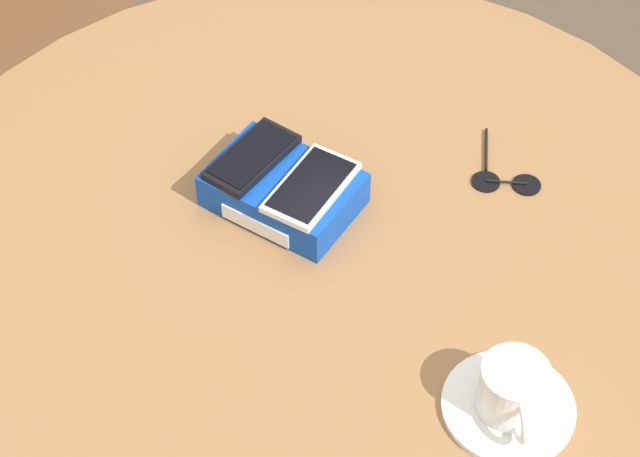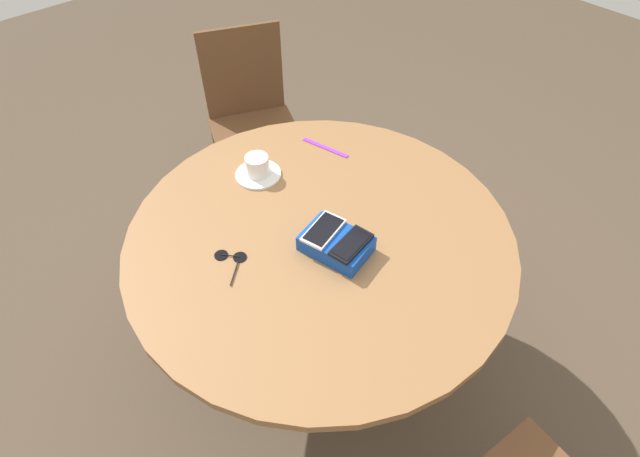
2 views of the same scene
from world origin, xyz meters
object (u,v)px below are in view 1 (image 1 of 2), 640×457
at_px(coffee_cup, 513,389).
at_px(sunglasses, 504,179).
at_px(chair_near_window, 22,23).
at_px(phone_black, 253,156).
at_px(round_table, 320,282).
at_px(saucer, 508,407).
at_px(phone_box, 283,190).
at_px(phone_white, 311,187).

bearing_deg(coffee_cup, sunglasses, 130.33).
bearing_deg(chair_near_window, phone_black, -8.05).
distance_m(round_table, saucer, 0.35).
height_order(phone_black, sunglasses, phone_black).
bearing_deg(sunglasses, saucer, -49.74).
relative_size(saucer, chair_near_window, 0.17).
distance_m(phone_box, chair_near_window, 0.93).
height_order(round_table, chair_near_window, chair_near_window).
xyz_separation_m(saucer, sunglasses, (-0.24, 0.28, -0.00)).
xyz_separation_m(round_table, sunglasses, (0.10, 0.25, 0.09)).
xyz_separation_m(saucer, chair_near_window, (-1.30, 0.14, -0.25)).
bearing_deg(chair_near_window, coffee_cup, -6.43).
bearing_deg(coffee_cup, round_table, 175.60).
bearing_deg(phone_box, chair_near_window, 172.82).
height_order(round_table, phone_black, phone_black).
height_order(round_table, saucer, saucer).
height_order(phone_white, chair_near_window, chair_near_window).
height_order(phone_box, sunglasses, phone_box).
height_order(phone_box, coffee_cup, coffee_cup).
relative_size(round_table, sunglasses, 8.99).
bearing_deg(chair_near_window, round_table, -7.13).
distance_m(round_table, phone_box, 0.14).
distance_m(phone_box, sunglasses, 0.30).
distance_m(phone_white, sunglasses, 0.27).
distance_m(phone_box, coffee_cup, 0.41).
bearing_deg(coffee_cup, saucer, 140.73).
bearing_deg(chair_near_window, saucer, -6.38).
bearing_deg(phone_black, chair_near_window, 171.95).
relative_size(coffee_cup, sunglasses, 0.73).
xyz_separation_m(phone_white, chair_near_window, (-0.93, 0.10, -0.31)).
bearing_deg(sunglasses, round_table, -110.99).
xyz_separation_m(phone_box, chair_near_window, (-0.89, 0.11, -0.28)).
distance_m(sunglasses, chair_near_window, 1.10).
bearing_deg(phone_white, saucer, -6.77).
bearing_deg(coffee_cup, phone_black, 176.52).
relative_size(phone_box, sunglasses, 1.66).
height_order(saucer, chair_near_window, chair_near_window).
bearing_deg(coffee_cup, phone_white, 173.05).
xyz_separation_m(phone_white, sunglasses, (0.13, 0.23, -0.05)).
xyz_separation_m(round_table, phone_box, (-0.08, 0.01, 0.11)).
bearing_deg(round_table, chair_near_window, 172.87).
bearing_deg(phone_box, coffee_cup, -4.81).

